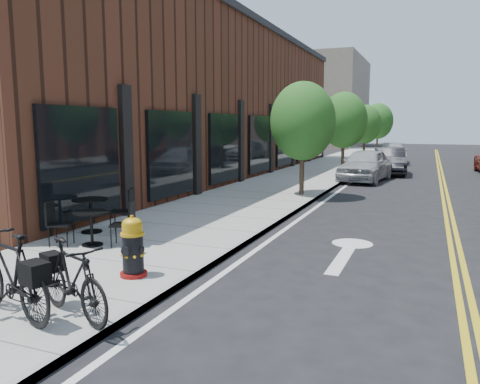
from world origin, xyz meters
The scene contains 16 objects.
ground centered at (0.00, 0.00, 0.00)m, with size 120.00×120.00×0.00m, color black.
sidewalk_near centered at (-2.00, 10.00, 0.06)m, with size 4.00×70.00×0.12m, color #9E9B93.
building_near centered at (-6.50, 14.00, 3.50)m, with size 5.00×28.00×7.00m, color #492617.
bg_building_left centered at (-8.00, 48.00, 5.00)m, with size 8.00×14.00×10.00m, color #726656.
tree_near_a centered at (-0.60, 9.00, 2.60)m, with size 2.20×2.20×3.81m.
tree_near_b centered at (-0.60, 17.00, 2.71)m, with size 2.30×2.30×3.98m.
tree_near_c centered at (-0.60, 25.00, 2.53)m, with size 2.10×2.10×3.67m.
tree_near_d centered at (-0.60, 33.00, 2.79)m, with size 2.40×2.40×4.11m.
fire_hydrant centered at (-0.81, -0.55, 0.58)m, with size 0.44×0.44×0.97m.
bicycle_left centered at (-1.28, -2.44, 0.67)m, with size 0.51×1.82×1.09m, color black.
bicycle_right centered at (-0.55, -2.19, 0.61)m, with size 0.46×1.61×0.97m, color black.
bistro_set_b centered at (-3.45, 1.65, 0.61)m, with size 1.84×1.13×0.98m.
bistro_set_c centered at (-2.68, 0.73, 0.56)m, with size 1.66×0.99×0.88m.
parked_car_a centered at (0.80, 14.77, 0.73)m, with size 1.72×4.26×1.45m, color #AAADB2.
parked_car_b centered at (1.53, 18.30, 0.68)m, with size 1.43×4.10×1.35m, color black.
parked_car_c centered at (1.14, 25.50, 0.66)m, with size 1.85×4.54×1.32m, color #ADADB2.
Camera 1 is at (3.42, -6.51, 2.48)m, focal length 35.00 mm.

